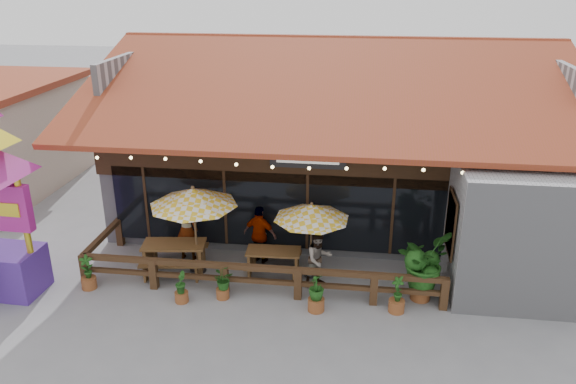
# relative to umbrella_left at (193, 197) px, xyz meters

# --- Properties ---
(ground) EXTENTS (100.00, 100.00, 0.00)m
(ground) POSITION_rel_umbrella_left_xyz_m (3.58, -0.59, -2.33)
(ground) COLOR gray
(ground) RESTS_ON ground
(restaurant_building) EXTENTS (15.50, 14.73, 6.09)m
(restaurant_building) POSITION_rel_umbrella_left_xyz_m (3.84, 6.02, -0.12)
(restaurant_building) COLOR #9D9DA2
(restaurant_building) RESTS_ON ground
(patio_railing) EXTENTS (10.00, 2.60, 0.92)m
(patio_railing) POSITION_rel_umbrella_left_xyz_m (1.32, -0.86, -1.72)
(patio_railing) COLOR #452D18
(patio_railing) RESTS_ON ground
(umbrella_left) EXTENTS (2.61, 2.61, 2.67)m
(umbrella_left) POSITION_rel_umbrella_left_xyz_m (0.00, 0.00, 0.00)
(umbrella_left) COLOR brown
(umbrella_left) RESTS_ON ground
(umbrella_right) EXTENTS (2.74, 2.74, 2.29)m
(umbrella_right) POSITION_rel_umbrella_left_xyz_m (3.30, 0.18, -0.34)
(umbrella_right) COLOR brown
(umbrella_right) RESTS_ON ground
(picnic_table_left) EXTENTS (1.98, 1.77, 0.86)m
(picnic_table_left) POSITION_rel_umbrella_left_xyz_m (-0.67, -0.03, -1.75)
(picnic_table_left) COLOR brown
(picnic_table_left) RESTS_ON ground
(picnic_table_right) EXTENTS (1.60, 1.40, 0.74)m
(picnic_table_right) POSITION_rel_umbrella_left_xyz_m (2.22, 0.15, -1.83)
(picnic_table_right) COLOR brown
(picnic_table_right) RESTS_ON ground
(tropical_plant) EXTENTS (1.74, 1.81, 1.94)m
(tropical_plant) POSITION_rel_umbrella_left_xyz_m (6.33, -0.68, -1.22)
(tropical_plant) COLOR brown
(tropical_plant) RESTS_ON ground
(diner_a) EXTENTS (0.73, 0.50, 1.93)m
(diner_a) POSITION_rel_umbrella_left_xyz_m (-0.51, 0.71, -1.36)
(diner_a) COLOR #331E10
(diner_a) RESTS_ON ground
(diner_b) EXTENTS (1.01, 0.96, 1.64)m
(diner_b) POSITION_rel_umbrella_left_xyz_m (3.56, -0.33, -1.51)
(diner_b) COLOR #331E10
(diner_b) RESTS_ON ground
(diner_c) EXTENTS (1.13, 0.71, 1.80)m
(diner_c) POSITION_rel_umbrella_left_xyz_m (1.72, 0.79, -1.43)
(diner_c) COLOR #331E10
(diner_c) RESTS_ON ground
(planter_a) EXTENTS (0.43, 0.41, 1.00)m
(planter_a) POSITION_rel_umbrella_left_xyz_m (-2.72, -1.33, -1.91)
(planter_a) COLOR brown
(planter_a) RESTS_ON ground
(planter_b) EXTENTS (0.36, 0.37, 0.89)m
(planter_b) POSITION_rel_umbrella_left_xyz_m (0.03, -1.66, -1.93)
(planter_b) COLOR brown
(planter_b) RESTS_ON ground
(planter_c) EXTENTS (0.67, 0.64, 0.86)m
(planter_c) POSITION_rel_umbrella_left_xyz_m (1.07, -1.34, -1.84)
(planter_c) COLOR brown
(planter_c) RESTS_ON ground
(planter_d) EXTENTS (0.53, 0.53, 1.06)m
(planter_d) POSITION_rel_umbrella_left_xyz_m (3.61, -1.60, -1.82)
(planter_d) COLOR brown
(planter_d) RESTS_ON ground
(planter_e) EXTENTS (0.42, 0.44, 1.02)m
(planter_e) POSITION_rel_umbrella_left_xyz_m (5.67, -1.38, -1.90)
(planter_e) COLOR brown
(planter_e) RESTS_ON ground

